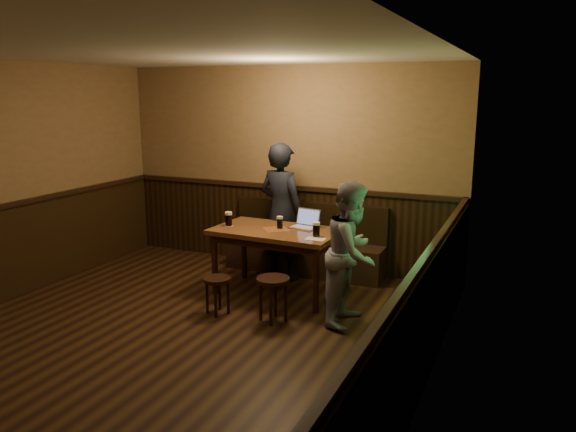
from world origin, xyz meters
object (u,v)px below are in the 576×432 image
(bench, at_px, (306,250))
(stool_left, at_px, (217,285))
(pint_mid, at_px, (280,222))
(stool_right, at_px, (273,287))
(pint_right, at_px, (316,229))
(person_suit, at_px, (282,212))
(pint_left, at_px, (229,219))
(pub_table, at_px, (277,238))
(person_grey, at_px, (352,253))
(laptop, at_px, (306,223))

(bench, bearing_deg, stool_left, -100.51)
(bench, height_order, stool_left, bench)
(bench, relative_size, pint_mid, 14.22)
(bench, height_order, stool_right, bench)
(bench, distance_m, pint_right, 1.36)
(bench, bearing_deg, person_suit, -117.10)
(stool_right, bearing_deg, person_suit, 110.75)
(pint_left, xyz_separation_m, pint_mid, (0.64, 0.13, -0.01))
(pub_table, relative_size, stool_right, 3.19)
(pub_table, distance_m, stool_right, 0.91)
(pint_left, bearing_deg, stool_right, -37.09)
(pint_left, distance_m, person_grey, 1.76)
(pub_table, relative_size, pint_mid, 10.09)
(stool_right, xyz_separation_m, pint_right, (0.24, 0.65, 0.51))
(stool_right, distance_m, person_suit, 1.55)
(stool_right, bearing_deg, person_grey, 22.65)
(pint_mid, bearing_deg, pint_left, -168.88)
(pub_table, height_order, stool_left, pub_table)
(stool_right, bearing_deg, pub_table, 112.28)
(bench, xyz_separation_m, pint_left, (-0.61, -1.04, 0.59))
(pint_mid, distance_m, person_grey, 1.20)
(stool_right, xyz_separation_m, pint_mid, (-0.30, 0.83, 0.50))
(stool_left, relative_size, pint_right, 2.45)
(pub_table, distance_m, person_suit, 0.64)
(pint_left, bearing_deg, pint_right, -2.68)
(laptop, distance_m, person_grey, 1.07)
(pub_table, relative_size, laptop, 4.40)
(pint_right, xyz_separation_m, laptop, (-0.28, 0.36, -0.03))
(laptop, bearing_deg, stool_right, -78.46)
(person_suit, bearing_deg, laptop, 156.96)
(pub_table, bearing_deg, bench, 92.58)
(person_grey, bearing_deg, stool_right, 115.48)
(stool_left, distance_m, laptop, 1.36)
(stool_left, height_order, pint_mid, pint_mid)
(stool_left, bearing_deg, pint_mid, 68.27)
(person_suit, bearing_deg, pub_table, 121.47)
(pint_right, bearing_deg, stool_left, -141.45)
(stool_left, bearing_deg, stool_right, 5.34)
(person_grey, bearing_deg, pub_table, 69.88)
(laptop, xyz_separation_m, person_grey, (0.81, -0.69, -0.11))
(pint_left, distance_m, person_suit, 0.78)
(person_suit, bearing_deg, pint_mid, 125.03)
(pint_left, xyz_separation_m, person_suit, (0.42, 0.66, -0.00))
(stool_left, xyz_separation_m, pint_right, (0.90, 0.72, 0.57))
(stool_left, height_order, pint_right, pint_right)
(laptop, bearing_deg, pint_mid, -135.90)
(stool_right, distance_m, pint_right, 0.86)
(stool_right, height_order, person_grey, person_grey)
(pint_right, bearing_deg, laptop, 127.28)
(bench, relative_size, laptop, 6.20)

